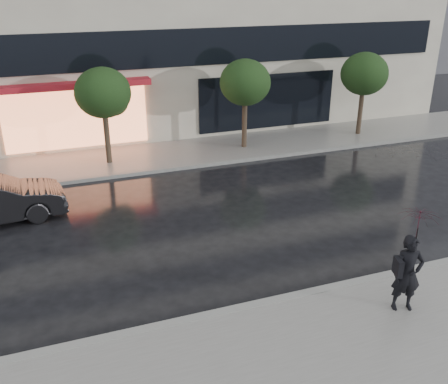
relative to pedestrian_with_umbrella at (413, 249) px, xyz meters
name	(u,v)px	position (x,y,z in m)	size (l,w,h in m)	color
ground	(282,277)	(-1.99, 2.29, -1.69)	(120.00, 120.00, 0.00)	black
sidewalk_near	(352,358)	(-1.99, -0.96, -1.63)	(60.00, 4.50, 0.12)	slate
sidewalk_far	(178,153)	(-1.99, 12.54, -1.63)	(60.00, 3.50, 0.12)	slate
curb_near	(300,296)	(-1.99, 1.29, -1.62)	(60.00, 0.25, 0.14)	gray
curb_far	(190,166)	(-1.99, 10.79, -1.62)	(60.00, 0.25, 0.14)	gray
tree_mid_west	(104,94)	(-4.93, 12.32, 1.23)	(2.20, 2.20, 3.99)	#33261C
tree_mid_east	(246,84)	(1.07, 12.32, 1.23)	(2.20, 2.20, 3.99)	#33261C
tree_far_east	(365,75)	(7.07, 12.32, 1.23)	(2.20, 2.20, 3.99)	#33261C
pedestrian_with_umbrella	(413,249)	(0.00, 0.00, 0.00)	(1.14, 1.15, 2.51)	black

